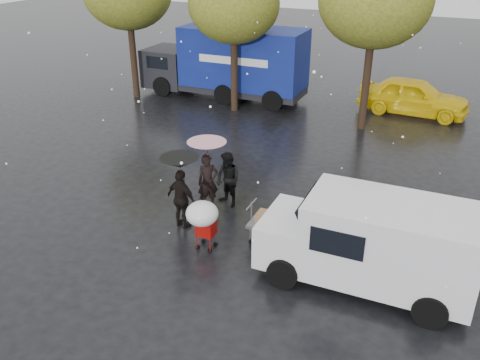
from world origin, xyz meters
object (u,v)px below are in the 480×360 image
at_px(person_black, 182,199).
at_px(blue_truck, 228,63).
at_px(vendor_cart, 280,221).
at_px(yellow_taxi, 414,96).
at_px(white_van, 372,242).
at_px(person_pink, 208,182).
at_px(shopping_cart, 203,216).

xyz_separation_m(person_black, blue_truck, (-4.17, 11.96, 0.88)).
height_order(vendor_cart, blue_truck, blue_truck).
height_order(vendor_cart, yellow_taxi, yellow_taxi).
distance_m(white_van, blue_truck, 15.67).
relative_size(person_black, vendor_cart, 1.16).
relative_size(person_pink, shopping_cart, 1.19).
xyz_separation_m(white_van, yellow_taxi, (-0.64, 13.51, -0.33)).
bearing_deg(yellow_taxi, vendor_cart, 175.66).
height_order(white_van, yellow_taxi, white_van).
distance_m(person_pink, blue_truck, 11.57).
height_order(vendor_cart, white_van, white_van).
bearing_deg(white_van, yellow_taxi, 92.71).
distance_m(person_pink, vendor_cart, 2.87).
height_order(shopping_cart, white_van, white_van).
bearing_deg(shopping_cart, vendor_cart, 32.80).
bearing_deg(shopping_cart, person_pink, 114.06).
bearing_deg(shopping_cart, person_black, 142.35).
bearing_deg(vendor_cart, person_black, -175.15).
height_order(person_black, vendor_cart, person_black).
distance_m(vendor_cart, white_van, 2.64).
distance_m(vendor_cart, shopping_cart, 2.07).
distance_m(shopping_cart, yellow_taxi, 14.36).
distance_m(shopping_cart, blue_truck, 13.90).
xyz_separation_m(vendor_cart, yellow_taxi, (1.86, 12.79, 0.10)).
relative_size(person_black, blue_truck, 0.21).
height_order(person_pink, person_black, person_black).
relative_size(person_black, shopping_cart, 1.20).
height_order(blue_truck, yellow_taxi, blue_truck).
relative_size(vendor_cart, shopping_cart, 1.04).
xyz_separation_m(person_black, white_van, (5.34, -0.48, 0.28)).
relative_size(person_pink, yellow_taxi, 0.36).
bearing_deg(yellow_taxi, white_van, -173.36).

